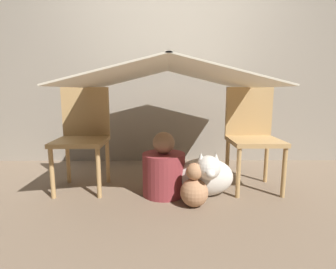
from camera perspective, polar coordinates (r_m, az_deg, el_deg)
ground_plane at (r=2.13m, az=0.05°, el=-14.16°), size 8.80×8.80×0.00m
wall_back at (r=3.20m, az=-0.14°, el=16.62°), size 7.00×0.05×2.50m
chair_left at (r=2.41m, az=-18.02°, el=0.31°), size 0.43×0.43×0.89m
chair_right at (r=2.42m, az=17.85°, el=0.36°), size 0.43×0.43×0.89m
sheet_canopy at (r=2.19m, az=0.00°, el=12.79°), size 1.49×1.36×0.19m
person_front at (r=2.18m, az=-0.93°, el=-7.82°), size 0.35×0.35×0.53m
dog at (r=2.15m, az=8.06°, el=-8.80°), size 0.47×0.42×0.41m
plush_toy at (r=2.00m, az=5.74°, el=-11.68°), size 0.21×0.21×0.33m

